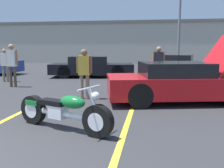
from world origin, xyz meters
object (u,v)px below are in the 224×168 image
Objects in this scene: parked_car_mid_right_row at (178,65)px; spectator_near_motorcycle at (5,62)px; spectator_midground at (84,70)px; motorcycle at (63,111)px; show_car_hood_open at (180,82)px; spectator_by_show_car at (158,63)px; spectator_far_lot at (12,61)px; parked_car_mid_left_row at (91,67)px; light_pole at (181,10)px.

spectator_near_motorcycle is (-8.69, -4.25, 0.36)m from parked_car_mid_right_row.
spectator_midground reaches higher than parked_car_mid_right_row.
spectator_near_motorcycle reaches higher than motorcycle.
show_car_hood_open reaches higher than spectator_by_show_car.
parked_car_mid_left_row is at bearing 59.07° from spectator_far_lot.
spectator_midground is at bearing -27.43° from spectator_far_lot.
parked_car_mid_left_row is (-4.30, 5.95, -0.04)m from show_car_hood_open.
spectator_near_motorcycle is 7.42m from spectator_by_show_car.
show_car_hood_open is at bearing -95.54° from light_pole.
parked_car_mid_left_row is at bearing -133.48° from light_pole.
spectator_far_lot reaches higher than spectator_midground.
show_car_hood_open reaches higher than parked_car_mid_left_row.
spectator_by_show_car reaches higher than motorcycle.
spectator_midground is 4.16m from spectator_far_lot.
parked_car_mid_left_row is 1.10× the size of parked_car_mid_right_row.
spectator_far_lot is (-3.69, 1.92, 0.13)m from spectator_midground.
parked_car_mid_left_row is at bearing 112.89° from show_car_hood_open.
light_pole reaches higher than spectator_far_lot.
parked_car_mid_right_row is at bearing 71.99° from show_car_hood_open.
parked_car_mid_right_row is 4.61m from spectator_by_show_car.
parked_car_mid_right_row is 2.73× the size of spectator_midground.
light_pole is 12.83m from spectator_near_motorcycle.
spectator_near_motorcycle is at bearing 150.94° from motorcycle.
spectator_far_lot is at bearing -167.81° from spectator_by_show_car.
spectator_near_motorcycle reaches higher than parked_car_mid_left_row.
spectator_by_show_car is (7.41, -0.16, 0.07)m from spectator_near_motorcycle.
parked_car_mid_left_row is at bearing 143.48° from spectator_by_show_car.
show_car_hood_open is at bearing 0.58° from spectator_midground.
spectator_midground is at bearing -109.64° from light_pole.
parked_car_mid_left_row is 4.54m from spectator_near_motorcycle.
motorcycle is at bearing -94.07° from parked_car_mid_right_row.
spectator_far_lot reaches higher than spectator_near_motorcycle.
light_pole is 4.68× the size of spectator_by_show_car.
spectator_by_show_car reaches higher than parked_car_mid_right_row.
spectator_near_motorcycle is at bearing -154.42° from parked_car_mid_left_row.
light_pole reaches higher than spectator_near_motorcycle.
parked_car_mid_left_row is 3.00× the size of spectator_midground.
show_car_hood_open is 7.65m from parked_car_mid_right_row.
spectator_midground is (-3.72, -7.65, 0.37)m from parked_car_mid_right_row.
light_pole is at bearing 71.50° from show_car_hood_open.
spectator_by_show_car is 1.05× the size of spectator_midground.
light_pole is at bearing 70.36° from spectator_midground.
spectator_near_motorcycle is at bearing 178.76° from spectator_by_show_car.
motorcycle is 4.11m from show_car_hood_open.
spectator_by_show_car is at bearing -93.01° from parked_car_mid_right_row.
parked_car_mid_left_row is 4.77m from spectator_far_lot.
show_car_hood_open is 7.01m from spectator_far_lot.
light_pole reaches higher than parked_car_mid_left_row.
parked_car_mid_right_row is at bearing 37.76° from spectator_far_lot.
spectator_far_lot is (1.28, -1.49, 0.14)m from spectator_near_motorcycle.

